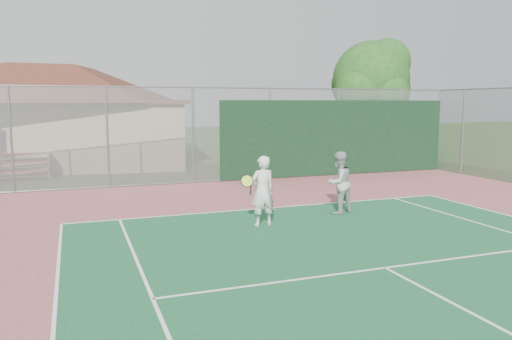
{
  "coord_description": "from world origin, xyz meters",
  "views": [
    {
      "loc": [
        -5.14,
        -0.86,
        2.94
      ],
      "look_at": [
        -0.86,
        10.74,
        1.28
      ],
      "focal_mm": 35.0,
      "sensor_mm": 36.0,
      "label": 1
    }
  ],
  "objects_px": {
    "bleachers": "(15,165)",
    "player_grey_back": "(339,183)",
    "tree": "(373,82)",
    "player_white_front": "(262,191)",
    "clubhouse": "(54,105)"
  },
  "relations": [
    {
      "from": "bleachers",
      "to": "player_grey_back",
      "type": "distance_m",
      "value": 13.28
    },
    {
      "from": "tree",
      "to": "player_white_front",
      "type": "height_order",
      "value": "tree"
    },
    {
      "from": "bleachers",
      "to": "tree",
      "type": "distance_m",
      "value": 16.03
    },
    {
      "from": "clubhouse",
      "to": "tree",
      "type": "bearing_deg",
      "value": -12.05
    },
    {
      "from": "player_white_front",
      "to": "player_grey_back",
      "type": "xyz_separation_m",
      "value": [
        2.39,
        0.56,
        -0.02
      ]
    },
    {
      "from": "player_white_front",
      "to": "bleachers",
      "type": "bearing_deg",
      "value": -64.73
    },
    {
      "from": "player_grey_back",
      "to": "bleachers",
      "type": "bearing_deg",
      "value": -66.3
    },
    {
      "from": "tree",
      "to": "player_grey_back",
      "type": "xyz_separation_m",
      "value": [
        -6.89,
        -9.05,
        -3.09
      ]
    },
    {
      "from": "bleachers",
      "to": "tree",
      "type": "height_order",
      "value": "tree"
    },
    {
      "from": "bleachers",
      "to": "player_white_front",
      "type": "height_order",
      "value": "player_white_front"
    },
    {
      "from": "clubhouse",
      "to": "bleachers",
      "type": "bearing_deg",
      "value": -100.42
    },
    {
      "from": "bleachers",
      "to": "player_grey_back",
      "type": "bearing_deg",
      "value": -48.16
    },
    {
      "from": "clubhouse",
      "to": "player_grey_back",
      "type": "height_order",
      "value": "clubhouse"
    },
    {
      "from": "tree",
      "to": "player_grey_back",
      "type": "bearing_deg",
      "value": -127.31
    },
    {
      "from": "bleachers",
      "to": "tree",
      "type": "bearing_deg",
      "value": -2.8
    }
  ]
}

